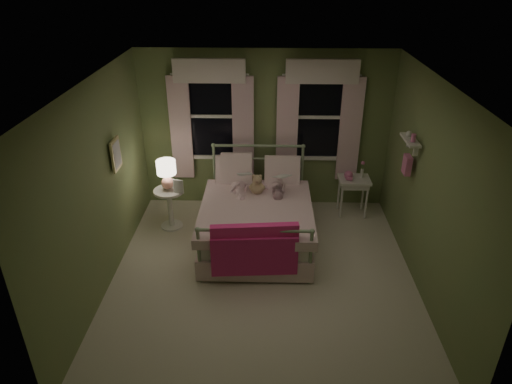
{
  "coord_description": "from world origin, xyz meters",
  "views": [
    {
      "loc": [
        0.04,
        -4.88,
        3.83
      ],
      "look_at": [
        -0.1,
        0.54,
        1.0
      ],
      "focal_mm": 32.0,
      "sensor_mm": 36.0,
      "label": 1
    }
  ],
  "objects_px": {
    "nightstand_left": "(170,203)",
    "child_right": "(276,171)",
    "child_left": "(239,169)",
    "table_lamp": "(167,172)",
    "bed": "(256,219)",
    "nightstand_right": "(354,184)",
    "teddy_bear": "(257,185)"
  },
  "relations": [
    {
      "from": "child_left",
      "to": "teddy_bear",
      "type": "height_order",
      "value": "child_left"
    },
    {
      "from": "child_left",
      "to": "child_right",
      "type": "height_order",
      "value": "child_left"
    },
    {
      "from": "child_left",
      "to": "nightstand_right",
      "type": "height_order",
      "value": "child_left"
    },
    {
      "from": "bed",
      "to": "nightstand_left",
      "type": "bearing_deg",
      "value": 164.85
    },
    {
      "from": "bed",
      "to": "teddy_bear",
      "type": "relative_size",
      "value": 6.25
    },
    {
      "from": "nightstand_left",
      "to": "child_left",
      "type": "bearing_deg",
      "value": 3.62
    },
    {
      "from": "child_right",
      "to": "nightstand_right",
      "type": "bearing_deg",
      "value": -163.67
    },
    {
      "from": "child_right",
      "to": "table_lamp",
      "type": "relative_size",
      "value": 1.66
    },
    {
      "from": "child_left",
      "to": "nightstand_left",
      "type": "height_order",
      "value": "child_left"
    },
    {
      "from": "nightstand_left",
      "to": "nightstand_right",
      "type": "distance_m",
      "value": 2.94
    },
    {
      "from": "nightstand_right",
      "to": "table_lamp",
      "type": "bearing_deg",
      "value": -170.64
    },
    {
      "from": "bed",
      "to": "table_lamp",
      "type": "relative_size",
      "value": 4.41
    },
    {
      "from": "nightstand_left",
      "to": "teddy_bear",
      "type": "bearing_deg",
      "value": -3.83
    },
    {
      "from": "child_right",
      "to": "bed",
      "type": "bearing_deg",
      "value": 54.96
    },
    {
      "from": "child_left",
      "to": "table_lamp",
      "type": "relative_size",
      "value": 1.76
    },
    {
      "from": "table_lamp",
      "to": "nightstand_right",
      "type": "relative_size",
      "value": 0.72
    },
    {
      "from": "teddy_bear",
      "to": "table_lamp",
      "type": "height_order",
      "value": "table_lamp"
    },
    {
      "from": "child_left",
      "to": "nightstand_left",
      "type": "bearing_deg",
      "value": -4.13
    },
    {
      "from": "bed",
      "to": "nightstand_right",
      "type": "height_order",
      "value": "bed"
    },
    {
      "from": "bed",
      "to": "child_right",
      "type": "distance_m",
      "value": 0.78
    },
    {
      "from": "child_right",
      "to": "teddy_bear",
      "type": "bearing_deg",
      "value": 27.88
    },
    {
      "from": "teddy_bear",
      "to": "child_left",
      "type": "bearing_deg",
      "value": 150.5
    },
    {
      "from": "nightstand_right",
      "to": "nightstand_left",
      "type": "bearing_deg",
      "value": -170.64
    },
    {
      "from": "bed",
      "to": "child_right",
      "type": "xyz_separation_m",
      "value": [
        0.29,
        0.43,
        0.58
      ]
    },
    {
      "from": "teddy_bear",
      "to": "nightstand_right",
      "type": "distance_m",
      "value": 1.66
    },
    {
      "from": "nightstand_left",
      "to": "nightstand_right",
      "type": "height_order",
      "value": "same"
    },
    {
      "from": "nightstand_left",
      "to": "child_right",
      "type": "bearing_deg",
      "value": 2.38
    },
    {
      "from": "table_lamp",
      "to": "nightstand_right",
      "type": "xyz_separation_m",
      "value": [
        2.9,
        0.48,
        -0.4
      ]
    },
    {
      "from": "nightstand_right",
      "to": "teddy_bear",
      "type": "bearing_deg",
      "value": -159.81
    },
    {
      "from": "bed",
      "to": "teddy_bear",
      "type": "height_order",
      "value": "bed"
    },
    {
      "from": "table_lamp",
      "to": "nightstand_right",
      "type": "distance_m",
      "value": 2.97
    },
    {
      "from": "nightstand_left",
      "to": "table_lamp",
      "type": "relative_size",
      "value": 1.41
    }
  ]
}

